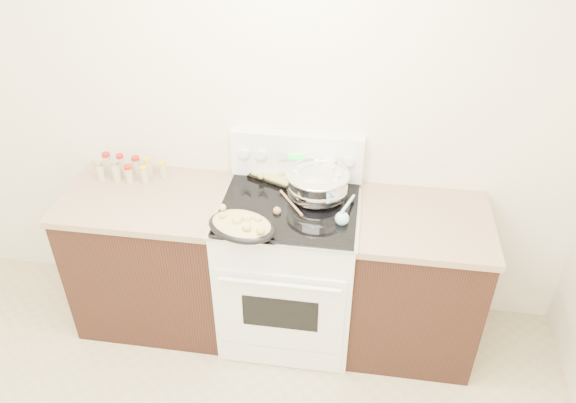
# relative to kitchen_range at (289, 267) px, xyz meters

# --- Properties ---
(room_shell) EXTENTS (4.10, 3.60, 2.75)m
(room_shell) POSITION_rel_kitchen_range_xyz_m (-0.35, -1.42, 1.21)
(room_shell) COLOR white
(room_shell) RESTS_ON ground
(counter_left) EXTENTS (0.93, 0.67, 0.92)m
(counter_left) POSITION_rel_kitchen_range_xyz_m (-0.83, 0.01, -0.03)
(counter_left) COLOR black
(counter_left) RESTS_ON ground
(counter_right) EXTENTS (0.73, 0.67, 0.92)m
(counter_right) POSITION_rel_kitchen_range_xyz_m (0.73, 0.01, -0.03)
(counter_right) COLOR black
(counter_right) RESTS_ON ground
(kitchen_range) EXTENTS (0.78, 0.73, 1.22)m
(kitchen_range) POSITION_rel_kitchen_range_xyz_m (0.00, 0.00, 0.00)
(kitchen_range) COLOR white
(kitchen_range) RESTS_ON ground
(mixing_bowl) EXTENTS (0.35, 0.35, 0.20)m
(mixing_bowl) POSITION_rel_kitchen_range_xyz_m (0.14, 0.09, 0.53)
(mixing_bowl) COLOR silver
(mixing_bowl) RESTS_ON kitchen_range
(roasting_pan) EXTENTS (0.43, 0.36, 0.11)m
(roasting_pan) POSITION_rel_kitchen_range_xyz_m (-0.20, -0.29, 0.50)
(roasting_pan) COLOR black
(roasting_pan) RESTS_ON kitchen_range
(baking_sheet) EXTENTS (0.44, 0.38, 0.06)m
(baking_sheet) POSITION_rel_kitchen_range_xyz_m (-0.06, 0.28, 0.47)
(baking_sheet) COLOR black
(baking_sheet) RESTS_ON kitchen_range
(wooden_spoon) EXTENTS (0.17, 0.22, 0.04)m
(wooden_spoon) POSITION_rel_kitchen_range_xyz_m (-0.03, -0.05, 0.46)
(wooden_spoon) COLOR #A17749
(wooden_spoon) RESTS_ON kitchen_range
(blue_ladle) EXTENTS (0.09, 0.26, 0.09)m
(blue_ladle) POSITION_rel_kitchen_range_xyz_m (0.30, -0.11, 0.48)
(blue_ladle) COLOR #9CD4E9
(blue_ladle) RESTS_ON kitchen_range
(spice_jars) EXTENTS (0.40, 0.14, 0.13)m
(spice_jars) POSITION_rel_kitchen_range_xyz_m (-0.98, 0.17, 0.49)
(spice_jars) COLOR #BFB28C
(spice_jars) RESTS_ON counter_left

